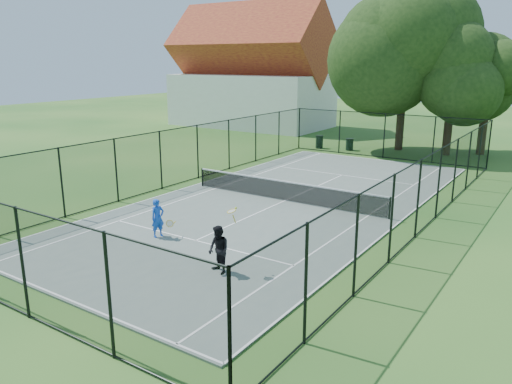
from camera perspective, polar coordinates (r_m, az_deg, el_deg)
The scene contains 12 objects.
ground at distance 23.38m, azimuth 3.34°, elevation -1.14°, with size 120.00×120.00×0.00m, color #1F561D.
tennis_court at distance 23.37m, azimuth 3.34°, elevation -1.06°, with size 11.00×24.00×0.06m, color slate.
tennis_net at distance 23.23m, azimuth 3.36°, elevation 0.24°, with size 10.08×0.08×0.95m.
fence at distance 23.01m, azimuth 3.39°, elevation 2.46°, with size 13.10×26.10×3.00m.
tree_near_left at distance 37.85m, azimuth 16.68°, elevation 14.58°, with size 8.25×8.25×10.76m.
tree_near_mid at distance 36.84m, azimuth 21.57°, elevation 11.82°, with size 6.34×6.34×8.29m.
tree_near_right at distance 37.96m, azimuth 24.98°, elevation 11.03°, with size 5.45×5.45×7.52m.
building at distance 50.19m, azimuth -0.60°, elevation 13.19°, with size 15.30×8.15×11.87m.
trash_bin_left at distance 37.79m, azimuth 7.25°, elevation 5.72°, with size 0.58×0.58×0.96m.
trash_bin_right at distance 37.28m, azimuth 10.64°, elevation 5.38°, with size 0.58×0.58×0.87m.
player_blue at distance 18.81m, azimuth -11.16°, elevation -2.94°, with size 0.82×0.60×1.45m.
player_black at distance 15.41m, azimuth -4.29°, elevation -6.59°, with size 0.89×1.06×2.02m.
Camera 1 is at (11.36, -19.39, 6.47)m, focal length 35.00 mm.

